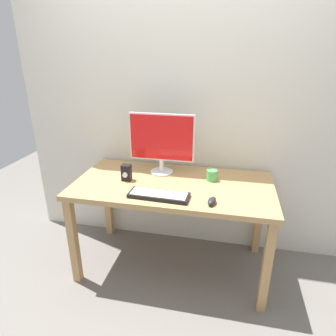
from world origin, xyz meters
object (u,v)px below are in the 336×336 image
(keyboard_primary, at_px, (159,195))
(audio_controller, at_px, (126,173))
(coffee_mug, at_px, (212,175))
(desk, at_px, (173,193))
(mouse, at_px, (212,201))
(monitor, at_px, (162,141))

(keyboard_primary, distance_m, audio_controller, 0.39)
(audio_controller, height_order, coffee_mug, audio_controller)
(desk, distance_m, mouse, 0.43)
(desk, xyz_separation_m, mouse, (0.31, -0.27, 0.11))
(desk, height_order, monitor, monitor)
(audio_controller, bearing_deg, desk, 3.48)
(desk, relative_size, audio_controller, 11.89)
(audio_controller, bearing_deg, mouse, -20.09)
(keyboard_primary, height_order, mouse, mouse)
(coffee_mug, bearing_deg, mouse, -85.57)
(monitor, height_order, keyboard_primary, monitor)
(mouse, relative_size, coffee_mug, 1.22)
(desk, relative_size, mouse, 14.42)
(audio_controller, bearing_deg, keyboard_primary, -35.74)
(keyboard_primary, distance_m, coffee_mug, 0.49)
(desk, distance_m, monitor, 0.42)
(audio_controller, relative_size, coffee_mug, 1.49)
(mouse, distance_m, coffee_mug, 0.38)
(desk, bearing_deg, audio_controller, -176.52)
(audio_controller, bearing_deg, monitor, 41.91)
(desk, bearing_deg, coffee_mug, 21.60)
(monitor, distance_m, mouse, 0.68)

